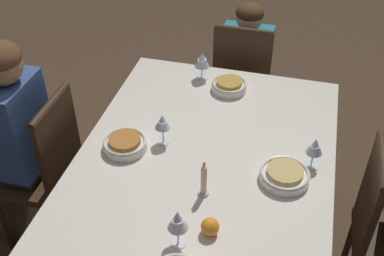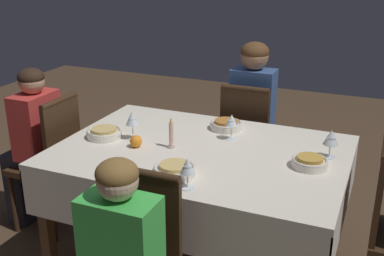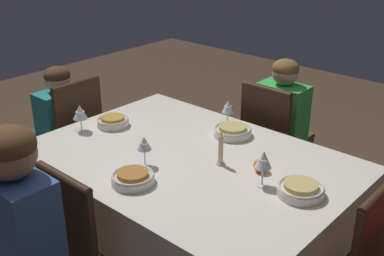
{
  "view_description": "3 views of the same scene",
  "coord_description": "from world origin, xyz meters",
  "px_view_note": "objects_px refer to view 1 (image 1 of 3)",
  "views": [
    {
      "loc": [
        -1.45,
        -0.33,
        2.14
      ],
      "look_at": [
        0.06,
        0.06,
        0.88
      ],
      "focal_mm": 45.0,
      "sensor_mm": 36.0,
      "label": 1
    },
    {
      "loc": [
        0.9,
        -2.25,
        1.76
      ],
      "look_at": [
        -0.01,
        -0.1,
        0.89
      ],
      "focal_mm": 45.0,
      "sensor_mm": 36.0,
      "label": 2
    },
    {
      "loc": [
        -1.41,
        1.57,
        1.82
      ],
      "look_at": [
        -0.02,
        0.01,
        0.9
      ],
      "focal_mm": 45.0,
      "sensor_mm": 36.0,
      "label": 3
    }
  ],
  "objects_px": {
    "wine_glass_north": "(163,123)",
    "wine_glass_west": "(178,221)",
    "orange_fruit": "(210,227)",
    "wine_glass_south": "(315,147)",
    "person_adult_denim": "(12,137)",
    "chair_north": "(46,167)",
    "chair_south": "(384,233)",
    "bowl_south": "(284,175)",
    "wine_glass_east": "(202,60)",
    "bowl_north": "(125,144)",
    "person_child_teal": "(247,64)",
    "candle_centerpiece": "(204,182)",
    "chair_east": "(242,82)",
    "bowl_east": "(229,85)",
    "dining_table": "(202,179)"
  },
  "relations": [
    {
      "from": "orange_fruit",
      "to": "wine_glass_north",
      "type": "bearing_deg",
      "value": 35.25
    },
    {
      "from": "bowl_south",
      "to": "wine_glass_east",
      "type": "xyz_separation_m",
      "value": [
        0.66,
        0.51,
        0.08
      ]
    },
    {
      "from": "chair_east",
      "to": "wine_glass_south",
      "type": "xyz_separation_m",
      "value": [
        -0.91,
        -0.44,
        0.33
      ]
    },
    {
      "from": "wine_glass_west",
      "to": "bowl_east",
      "type": "distance_m",
      "value": 1.01
    },
    {
      "from": "person_adult_denim",
      "to": "wine_glass_south",
      "type": "distance_m",
      "value": 1.4
    },
    {
      "from": "wine_glass_south",
      "to": "bowl_south",
      "type": "bearing_deg",
      "value": 138.18
    },
    {
      "from": "wine_glass_north",
      "to": "candle_centerpiece",
      "type": "distance_m",
      "value": 0.36
    },
    {
      "from": "chair_east",
      "to": "wine_glass_south",
      "type": "height_order",
      "value": "chair_east"
    },
    {
      "from": "wine_glass_north",
      "to": "bowl_north",
      "type": "bearing_deg",
      "value": 118.73
    },
    {
      "from": "wine_glass_north",
      "to": "orange_fruit",
      "type": "xyz_separation_m",
      "value": [
        -0.45,
        -0.32,
        -0.08
      ]
    },
    {
      "from": "chair_north",
      "to": "chair_south",
      "type": "relative_size",
      "value": 1.0
    },
    {
      "from": "bowl_north",
      "to": "bowl_south",
      "type": "xyz_separation_m",
      "value": [
        -0.02,
        -0.7,
        -0.0
      ]
    },
    {
      "from": "dining_table",
      "to": "chair_east",
      "type": "relative_size",
      "value": 1.7
    },
    {
      "from": "chair_north",
      "to": "bowl_south",
      "type": "height_order",
      "value": "chair_north"
    },
    {
      "from": "bowl_east",
      "to": "candle_centerpiece",
      "type": "distance_m",
      "value": 0.75
    },
    {
      "from": "person_adult_denim",
      "to": "wine_glass_north",
      "type": "xyz_separation_m",
      "value": [
        0.07,
        -0.73,
        0.18
      ]
    },
    {
      "from": "chair_north",
      "to": "person_child_teal",
      "type": "relative_size",
      "value": 0.94
    },
    {
      "from": "wine_glass_east",
      "to": "dining_table",
      "type": "bearing_deg",
      "value": -166.25
    },
    {
      "from": "bowl_north",
      "to": "candle_centerpiece",
      "type": "relative_size",
      "value": 1.13
    },
    {
      "from": "candle_centerpiece",
      "to": "wine_glass_south",
      "type": "bearing_deg",
      "value": -56.02
    },
    {
      "from": "chair_north",
      "to": "orange_fruit",
      "type": "xyz_separation_m",
      "value": [
        -0.37,
        -0.91,
        0.26
      ]
    },
    {
      "from": "chair_south",
      "to": "wine_glass_north",
      "type": "height_order",
      "value": "chair_south"
    },
    {
      "from": "person_child_teal",
      "to": "wine_glass_east",
      "type": "relative_size",
      "value": 6.35
    },
    {
      "from": "chair_east",
      "to": "person_child_teal",
      "type": "height_order",
      "value": "person_child_teal"
    },
    {
      "from": "bowl_north",
      "to": "wine_glass_north",
      "type": "bearing_deg",
      "value": -61.27
    },
    {
      "from": "bowl_north",
      "to": "bowl_south",
      "type": "bearing_deg",
      "value": -91.84
    },
    {
      "from": "chair_east",
      "to": "orange_fruit",
      "type": "relative_size",
      "value": 13.45
    },
    {
      "from": "dining_table",
      "to": "chair_north",
      "type": "height_order",
      "value": "chair_north"
    },
    {
      "from": "chair_north",
      "to": "chair_south",
      "type": "distance_m",
      "value": 1.59
    },
    {
      "from": "wine_glass_north",
      "to": "wine_glass_west",
      "type": "relative_size",
      "value": 0.89
    },
    {
      "from": "chair_south",
      "to": "person_adult_denim",
      "type": "height_order",
      "value": "person_adult_denim"
    },
    {
      "from": "bowl_east",
      "to": "wine_glass_east",
      "type": "xyz_separation_m",
      "value": [
        0.07,
        0.16,
        0.08
      ]
    },
    {
      "from": "wine_glass_east",
      "to": "person_child_teal",
      "type": "bearing_deg",
      "value": -17.98
    },
    {
      "from": "wine_glass_north",
      "to": "bowl_south",
      "type": "height_order",
      "value": "wine_glass_north"
    },
    {
      "from": "chair_south",
      "to": "person_adult_denim",
      "type": "relative_size",
      "value": 0.78
    },
    {
      "from": "wine_glass_west",
      "to": "bowl_south",
      "type": "bearing_deg",
      "value": -38.56
    },
    {
      "from": "bowl_north",
      "to": "wine_glass_north",
      "type": "relative_size",
      "value": 1.29
    },
    {
      "from": "chair_north",
      "to": "wine_glass_south",
      "type": "relative_size",
      "value": 6.24
    },
    {
      "from": "wine_glass_south",
      "to": "bowl_east",
      "type": "xyz_separation_m",
      "value": [
        0.47,
        0.45,
        -0.08
      ]
    },
    {
      "from": "person_child_teal",
      "to": "bowl_south",
      "type": "distance_m",
      "value": 1.26
    },
    {
      "from": "dining_table",
      "to": "bowl_south",
      "type": "distance_m",
      "value": 0.36
    },
    {
      "from": "dining_table",
      "to": "chair_east",
      "type": "height_order",
      "value": "chair_east"
    },
    {
      "from": "person_child_teal",
      "to": "chair_north",
      "type": "bearing_deg",
      "value": 55.18
    },
    {
      "from": "person_adult_denim",
      "to": "bowl_south",
      "type": "relative_size",
      "value": 5.71
    },
    {
      "from": "person_child_teal",
      "to": "candle_centerpiece",
      "type": "bearing_deg",
      "value": 91.44
    },
    {
      "from": "bowl_north",
      "to": "wine_glass_east",
      "type": "bearing_deg",
      "value": -16.81
    },
    {
      "from": "wine_glass_west",
      "to": "wine_glass_south",
      "type": "relative_size",
      "value": 1.14
    },
    {
      "from": "wine_glass_west",
      "to": "chair_south",
      "type": "bearing_deg",
      "value": -60.59
    },
    {
      "from": "person_adult_denim",
      "to": "bowl_east",
      "type": "height_order",
      "value": "person_adult_denim"
    },
    {
      "from": "wine_glass_north",
      "to": "dining_table",
      "type": "bearing_deg",
      "value": -116.9
    }
  ]
}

